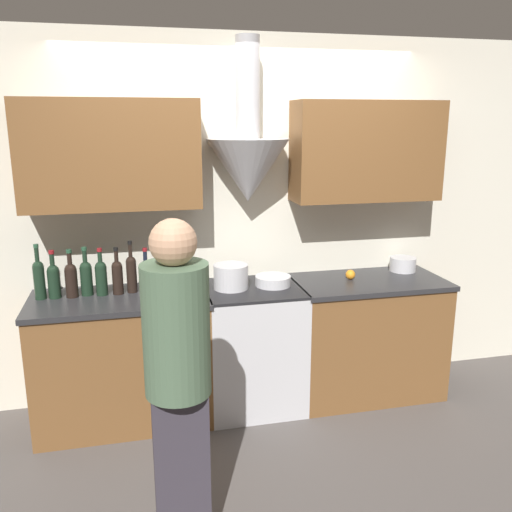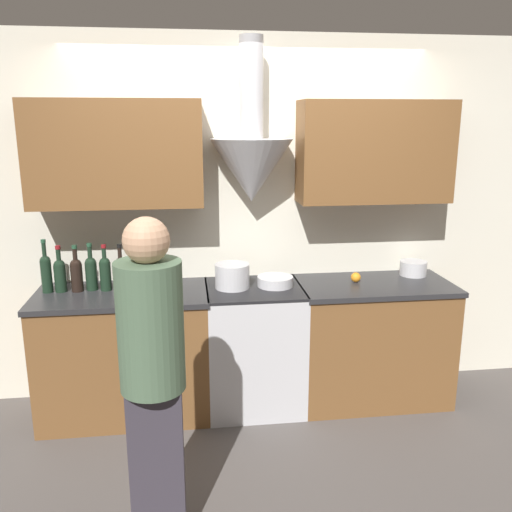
% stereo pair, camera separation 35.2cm
% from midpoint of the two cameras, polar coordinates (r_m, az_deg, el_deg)
% --- Properties ---
extents(ground_plane, '(12.00, 12.00, 0.00)m').
position_cam_midpoint_polar(ground_plane, '(3.82, -1.88, -17.78)').
color(ground_plane, '#4C4744').
extents(wall_back, '(8.40, 0.57, 2.60)m').
position_cam_midpoint_polar(wall_back, '(3.89, -4.01, 5.88)').
color(wall_back, silver).
rests_on(wall_back, ground_plane).
extents(counter_left, '(1.16, 0.62, 0.89)m').
position_cam_midpoint_polar(counter_left, '(3.87, -16.43, -10.41)').
color(counter_left, brown).
rests_on(counter_left, ground_plane).
extents(counter_right, '(1.09, 0.62, 0.89)m').
position_cam_midpoint_polar(counter_right, '(4.14, 9.10, -8.36)').
color(counter_right, brown).
rests_on(counter_right, ground_plane).
extents(stove_range, '(0.67, 0.60, 0.89)m').
position_cam_midpoint_polar(stove_range, '(3.91, -2.96, -9.52)').
color(stove_range, silver).
rests_on(stove_range, ground_plane).
extents(wine_bottle_0, '(0.07, 0.07, 0.36)m').
position_cam_midpoint_polar(wine_bottle_0, '(3.82, -24.38, -2.10)').
color(wine_bottle_0, black).
rests_on(wine_bottle_0, counter_left).
extents(wine_bottle_1, '(0.08, 0.08, 0.32)m').
position_cam_midpoint_polar(wine_bottle_1, '(3.81, -23.05, -2.29)').
color(wine_bottle_1, black).
rests_on(wine_bottle_1, counter_left).
extents(wine_bottle_2, '(0.08, 0.08, 0.32)m').
position_cam_midpoint_polar(wine_bottle_2, '(3.78, -21.45, -2.22)').
color(wine_bottle_2, black).
rests_on(wine_bottle_2, counter_left).
extents(wine_bottle_3, '(0.08, 0.08, 0.33)m').
position_cam_midpoint_polar(wine_bottle_3, '(3.79, -20.02, -2.03)').
color(wine_bottle_3, black).
rests_on(wine_bottle_3, counter_left).
extents(wine_bottle_4, '(0.08, 0.08, 0.32)m').
position_cam_midpoint_polar(wine_bottle_4, '(3.76, -18.60, -2.04)').
color(wine_bottle_4, black).
rests_on(wine_bottle_4, counter_left).
extents(wine_bottle_5, '(0.07, 0.07, 0.32)m').
position_cam_midpoint_polar(wine_bottle_5, '(3.75, -17.03, -1.99)').
color(wine_bottle_5, black).
rests_on(wine_bottle_5, counter_left).
extents(wine_bottle_6, '(0.07, 0.07, 0.35)m').
position_cam_midpoint_polar(wine_bottle_6, '(3.76, -15.63, -1.65)').
color(wine_bottle_6, black).
rests_on(wine_bottle_6, counter_left).
extents(wine_bottle_7, '(0.07, 0.07, 0.30)m').
position_cam_midpoint_polar(wine_bottle_7, '(3.75, -14.17, -1.88)').
color(wine_bottle_7, black).
rests_on(wine_bottle_7, counter_left).
extents(stock_pot, '(0.24, 0.24, 0.17)m').
position_cam_midpoint_polar(stock_pot, '(3.73, -5.37, -2.21)').
color(stock_pot, silver).
rests_on(stock_pot, stove_range).
extents(mixing_bowl, '(0.25, 0.25, 0.07)m').
position_cam_midpoint_polar(mixing_bowl, '(3.79, -0.85, -2.65)').
color(mixing_bowl, silver).
rests_on(mixing_bowl, stove_range).
extents(orange_fruit, '(0.07, 0.07, 0.07)m').
position_cam_midpoint_polar(orange_fruit, '(3.97, 7.43, -1.99)').
color(orange_fruit, orange).
rests_on(orange_fruit, counter_right).
extents(saucepan, '(0.20, 0.20, 0.11)m').
position_cam_midpoint_polar(saucepan, '(4.26, 12.94, -0.87)').
color(saucepan, silver).
rests_on(saucepan, counter_right).
extents(person_foreground_left, '(0.30, 0.30, 1.61)m').
position_cam_midpoint_polar(person_foreground_left, '(2.56, -12.22, -12.04)').
color(person_foreground_left, '#38333D').
rests_on(person_foreground_left, ground_plane).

